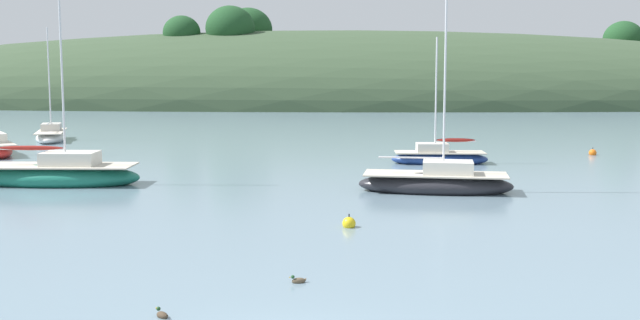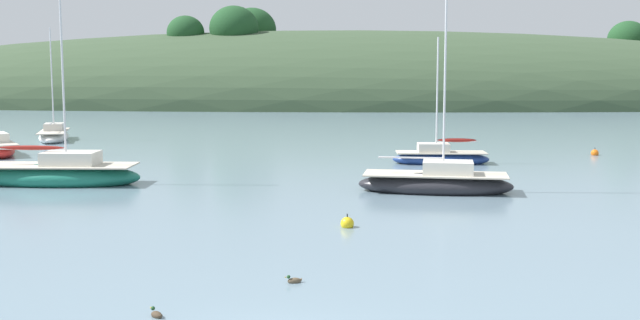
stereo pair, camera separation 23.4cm
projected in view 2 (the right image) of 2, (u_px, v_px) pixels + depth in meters
The scene contains 9 objects.
far_shoreline_hill at pixel (340, 103), 103.50m from camera, with size 150.00×36.00×22.30m.
sailboat_black_sloop at pixel (60, 174), 34.73m from camera, with size 7.29×2.52×10.42m.
sailboat_yellow_far at pixel (54, 135), 54.43m from camera, with size 3.34×5.96×7.96m.
sailboat_cream_ketch at pixel (436, 183), 32.64m from camera, with size 6.60×2.90×9.05m.
sailboat_red_portside at pixel (440, 157), 41.93m from camera, with size 5.17×1.81×6.87m.
mooring_buoy_outer at pixel (347, 224), 25.65m from camera, with size 0.44×0.44×0.54m.
mooring_buoy_inner at pixel (595, 153), 45.77m from camera, with size 0.44×0.44×0.54m.
duck_lead at pixel (294, 281), 19.17m from camera, with size 0.42×0.27×0.24m.
duck_lone_left at pixel (156, 315), 16.58m from camera, with size 0.37×0.37×0.24m.
Camera 2 is at (1.25, -13.39, 5.31)m, focal length 44.22 mm.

